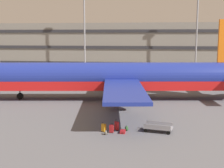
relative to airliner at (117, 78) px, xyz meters
name	(u,v)px	position (x,y,z in m)	size (l,w,h in m)	color
ground_plane	(128,101)	(1.65, -1.12, -3.02)	(600.00, 600.00, 0.00)	#5B5B60
terminal_structure	(141,46)	(1.65, 44.11, 2.99)	(130.53, 20.05, 12.02)	gray
airliner	(117,78)	(0.00, 0.00, 0.00)	(41.01, 33.25, 11.03)	navy
light_mast_left	(84,22)	(-11.06, 29.76, 8.94)	(1.80, 0.50, 20.56)	gray
light_mast_center_left	(197,24)	(14.63, 29.76, 8.32)	(1.80, 0.50, 19.37)	gray
suitcase_orange	(117,126)	(1.68, -14.45, -2.57)	(0.46, 0.46, 1.07)	#B21E23
suitcase_teal	(123,132)	(2.33, -15.17, -2.89)	(0.47, 0.80, 0.25)	#B21E23
suitcase_purple	(104,128)	(0.54, -15.06, -2.61)	(0.47, 0.44, 0.89)	orange
suitcase_red	(111,129)	(1.29, -15.27, -2.61)	(0.39, 0.27, 0.87)	#B21E23
backpack_large	(106,133)	(0.85, -15.90, -2.82)	(0.33, 0.42, 0.46)	gray
backpack_silver	(127,128)	(2.63, -14.53, -2.78)	(0.38, 0.42, 0.54)	#264C26
baggage_cart	(158,127)	(5.52, -14.40, -2.59)	(3.37, 1.78, 0.82)	gray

